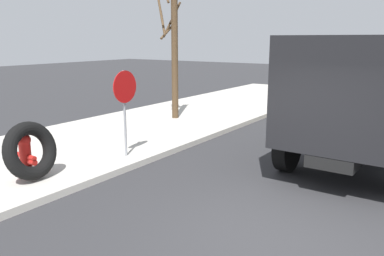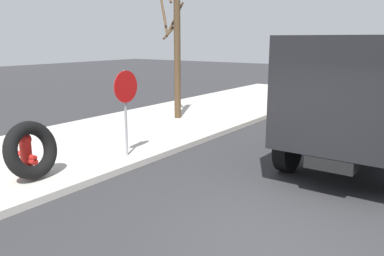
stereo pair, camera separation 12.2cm
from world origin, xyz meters
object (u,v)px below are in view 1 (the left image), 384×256
(fire_hydrant, at_px, (26,154))
(dump_truck_gray, at_px, (372,94))
(loose_tire, at_px, (31,151))
(bare_tree, at_px, (174,51))
(stop_sign, at_px, (125,98))

(fire_hydrant, distance_m, dump_truck_gray, 8.07)
(loose_tire, relative_size, dump_truck_gray, 0.17)
(bare_tree, bearing_deg, stop_sign, -156.99)
(fire_hydrant, xyz_separation_m, bare_tree, (6.81, 1.29, 1.89))
(fire_hydrant, relative_size, bare_tree, 0.20)
(fire_hydrant, relative_size, stop_sign, 0.45)
(stop_sign, height_order, bare_tree, bare_tree)
(stop_sign, relative_size, bare_tree, 0.45)
(fire_hydrant, distance_m, bare_tree, 7.18)
(dump_truck_gray, relative_size, bare_tree, 1.53)
(loose_tire, bearing_deg, fire_hydrant, 82.89)
(stop_sign, height_order, dump_truck_gray, dump_truck_gray)
(stop_sign, distance_m, dump_truck_gray, 6.00)
(stop_sign, xyz_separation_m, bare_tree, (4.52, 1.92, 0.95))
(fire_hydrant, bearing_deg, bare_tree, 10.76)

